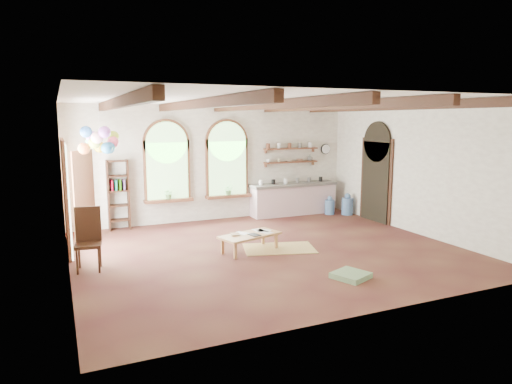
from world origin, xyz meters
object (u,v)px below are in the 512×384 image
coffee_table (250,236)px  side_chair (89,252)px  kitchen_counter (293,199)px  balloon_cluster (100,140)px

coffee_table → side_chair: bearing=178.5°
kitchen_counter → side_chair: bearing=-153.4°
coffee_table → side_chair: size_ratio=1.22×
coffee_table → side_chair: 3.25m
coffee_table → side_chair: (-3.25, 0.08, 0.01)m
kitchen_counter → balloon_cluster: bearing=-170.7°
coffee_table → side_chair: side_chair is taller
side_chair → balloon_cluster: (0.48, 2.08, 2.00)m
kitchen_counter → coffee_table: 4.08m
balloon_cluster → kitchen_counter: bearing=9.3°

